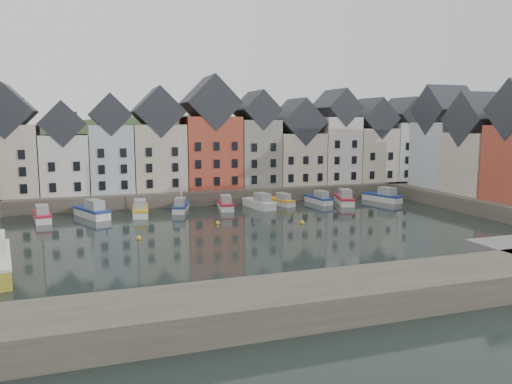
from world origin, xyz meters
name	(u,v)px	position (x,y,z in m)	size (l,w,h in m)	color
ground	(271,236)	(0.00, 0.00, 0.00)	(260.00, 260.00, 0.00)	black
far_quay	(208,191)	(0.00, 30.00, 1.00)	(90.00, 16.00, 2.00)	#4A4339
right_quay	(511,205)	(37.00, 3.00, 1.00)	(14.00, 54.00, 2.00)	#4A4339
near_wall	(245,307)	(-10.00, -22.00, 1.00)	(50.00, 6.00, 2.00)	#4A4339
hillside	(182,261)	(0.02, 56.00, -17.96)	(153.60, 70.40, 64.00)	#27371B
far_terrace	(229,144)	(3.21, 28.00, 8.88)	(72.37, 8.16, 17.78)	beige
right_terrace	(482,147)	(36.00, 8.07, 8.91)	(8.30, 24.25, 16.36)	silver
mooring_buoys	(223,227)	(-4.00, 5.33, 0.15)	(20.50, 5.50, 0.50)	gold
boat_a	(42,216)	(-24.58, 17.19, 0.71)	(2.74, 6.39, 2.37)	silver
boat_b	(92,212)	(-18.50, 17.59, 0.79)	(4.81, 7.22, 2.67)	silver
boat_c	(140,210)	(-12.36, 17.03, 0.75)	(2.70, 6.71, 2.51)	silver
boat_d	(181,206)	(-6.67, 18.31, 0.72)	(3.49, 6.06, 11.07)	silver
boat_e	(225,204)	(-0.23, 18.08, 0.70)	(2.80, 6.31, 2.34)	silver
boat_f	(260,203)	(4.70, 17.23, 0.76)	(3.29, 6.91, 2.55)	silver
boat_g	(280,201)	(8.54, 18.64, 0.64)	(3.31, 5.82, 2.13)	silver
boat_h	(319,199)	(14.84, 18.40, 0.67)	(2.33, 5.99, 2.25)	silver
boat_i	(344,199)	(18.21, 16.55, 0.78)	(4.11, 7.11, 2.61)	silver
boat_j	(383,197)	(25.27, 16.80, 0.76)	(3.93, 6.99, 2.56)	silver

